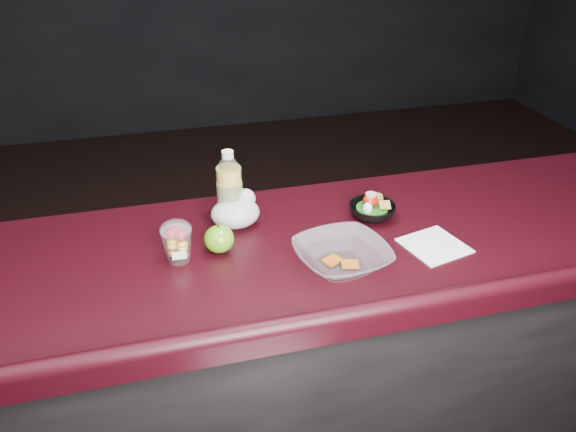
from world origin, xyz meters
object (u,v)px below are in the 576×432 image
(lemonade_bottle, at_px, (230,193))
(takeout_bowl, at_px, (342,256))
(fruit_cup, at_px, (177,241))
(green_apple, at_px, (219,239))
(snack_bowl, at_px, (372,210))

(lemonade_bottle, distance_m, takeout_bowl, 0.40)
(fruit_cup, relative_size, takeout_bowl, 0.43)
(takeout_bowl, bearing_deg, fruit_cup, 161.61)
(green_apple, bearing_deg, takeout_bowl, -27.19)
(snack_bowl, distance_m, takeout_bowl, 0.29)
(green_apple, bearing_deg, lemonade_bottle, 69.01)
(lemonade_bottle, height_order, takeout_bowl, lemonade_bottle)
(lemonade_bottle, distance_m, green_apple, 0.18)
(lemonade_bottle, distance_m, snack_bowl, 0.44)
(lemonade_bottle, relative_size, snack_bowl, 1.32)
(green_apple, xyz_separation_m, snack_bowl, (0.48, 0.07, -0.01))
(lemonade_bottle, xyz_separation_m, takeout_bowl, (0.25, -0.31, -0.07))
(green_apple, height_order, takeout_bowl, green_apple)
(green_apple, relative_size, snack_bowl, 0.50)
(lemonade_bottle, relative_size, takeout_bowl, 0.82)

